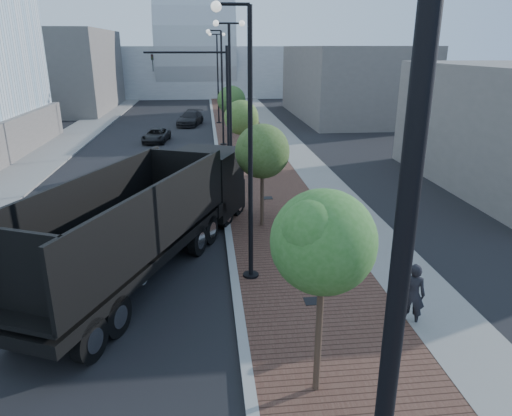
{
  "coord_description": "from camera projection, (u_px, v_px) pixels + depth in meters",
  "views": [
    {
      "loc": [
        -0.82,
        -5.05,
        7.93
      ],
      "look_at": [
        1.0,
        12.0,
        2.0
      ],
      "focal_mm": 32.82,
      "sensor_mm": 36.0,
      "label": 1
    }
  ],
  "objects": [
    {
      "name": "tree_1",
      "position": [
        263.0,
        151.0,
        20.53
      ],
      "size": [
        2.45,
        2.41,
        4.79
      ],
      "color": "#382619",
      "rests_on": "ground"
    },
    {
      "name": "traffic_mast",
      "position": [
        213.0,
        96.0,
        29.25
      ],
      "size": [
        5.09,
        0.2,
        8.0
      ],
      "color": "black",
      "rests_on": "ground"
    },
    {
      "name": "commercial_block_nw",
      "position": [
        54.0,
        71.0,
        60.16
      ],
      "size": [
        14.0,
        20.0,
        10.0
      ],
      "primitive_type": "cube",
      "color": "#635D59",
      "rests_on": "ground"
    },
    {
      "name": "tree_0",
      "position": [
        325.0,
        242.0,
        10.08
      ],
      "size": [
        2.37,
        2.32,
        5.11
      ],
      "color": "#382619",
      "rests_on": "ground"
    },
    {
      "name": "dark_car_mid",
      "position": [
        156.0,
        136.0,
        40.87
      ],
      "size": [
        2.43,
        4.34,
        1.15
      ],
      "primitive_type": "imported",
      "rotation": [
        0.0,
        0.0,
        -0.13
      ],
      "color": "black",
      "rests_on": "ground"
    },
    {
      "name": "streetlight_4",
      "position": [
        218.0,
        78.0,
        49.13
      ],
      "size": [
        1.72,
        0.56,
        9.28
      ],
      "color": "black",
      "rests_on": "ground"
    },
    {
      "name": "streetlight_3",
      "position": [
        221.0,
        93.0,
        38.0
      ],
      "size": [
        1.44,
        0.56,
        9.21
      ],
      "color": "black",
      "rests_on": "ground"
    },
    {
      "name": "pedestrian",
      "position": [
        413.0,
        294.0,
        13.82
      ],
      "size": [
        0.86,
        0.74,
        1.99
      ],
      "primitive_type": "imported",
      "rotation": [
        0.0,
        0.0,
        2.71
      ],
      "color": "black",
      "rests_on": "ground"
    },
    {
      "name": "dark_car_far",
      "position": [
        190.0,
        118.0,
        49.56
      ],
      "size": [
        3.09,
        5.3,
        1.44
      ],
      "primitive_type": "imported",
      "rotation": [
        0.0,
        0.0,
        -0.23
      ],
      "color": "black",
      "rests_on": "ground"
    },
    {
      "name": "curb",
      "position": [
        215.0,
        133.0,
        44.98
      ],
      "size": [
        0.3,
        140.0,
        0.14
      ],
      "primitive_type": "cube",
      "color": "gray",
      "rests_on": "ground"
    },
    {
      "name": "concrete_strip",
      "position": [
        278.0,
        132.0,
        45.61
      ],
      "size": [
        2.4,
        140.0,
        0.13
      ],
      "primitive_type": "cube",
      "color": "slate",
      "rests_on": "ground"
    },
    {
      "name": "west_sidewalk",
      "position": [
        75.0,
        136.0,
        43.68
      ],
      "size": [
        4.0,
        140.0,
        0.12
      ],
      "primitive_type": "cube",
      "color": "slate",
      "rests_on": "ground"
    },
    {
      "name": "commercial_block_ne",
      "position": [
        349.0,
        82.0,
        54.71
      ],
      "size": [
        12.0,
        22.0,
        8.0
      ],
      "primitive_type": "cube",
      "color": "#615B57",
      "rests_on": "ground"
    },
    {
      "name": "utility_cover_1",
      "position": [
        312.0,
        301.0,
        15.13
      ],
      "size": [
        0.5,
        0.5,
        0.02
      ],
      "primitive_type": "cube",
      "color": "black",
      "rests_on": "sidewalk"
    },
    {
      "name": "tree_3",
      "position": [
        232.0,
        100.0,
        43.19
      ],
      "size": [
        2.63,
        2.63,
        4.57
      ],
      "color": "#382619",
      "rests_on": "ground"
    },
    {
      "name": "white_sedan",
      "position": [
        139.0,
        248.0,
        17.59
      ],
      "size": [
        2.91,
        4.79,
        1.49
      ],
      "primitive_type": "imported",
      "rotation": [
        0.0,
        0.0,
        -0.32
      ],
      "color": "white",
      "rests_on": "ground"
    },
    {
      "name": "sidewalk",
      "position": [
        251.0,
        132.0,
        45.34
      ],
      "size": [
        7.0,
        140.0,
        0.12
      ],
      "primitive_type": "cube",
      "color": "#4C2D23",
      "rests_on": "ground"
    },
    {
      "name": "utility_cover_2",
      "position": [
        268.0,
        198.0,
        25.47
      ],
      "size": [
        0.5,
        0.5,
        0.02
      ],
      "primitive_type": "cube",
      "color": "black",
      "rests_on": "sidewalk"
    },
    {
      "name": "streetlight_2",
      "position": [
        230.0,
        104.0,
        26.58
      ],
      "size": [
        1.72,
        0.56,
        9.28
      ],
      "color": "black",
      "rests_on": "ground"
    },
    {
      "name": "tree_2",
      "position": [
        242.0,
        118.0,
        31.89
      ],
      "size": [
        2.4,
        2.36,
        4.53
      ],
      "color": "#382619",
      "rests_on": "ground"
    },
    {
      "name": "streetlight_1",
      "position": [
        247.0,
        161.0,
        15.44
      ],
      "size": [
        1.44,
        0.56,
        9.21
      ],
      "color": "black",
      "rests_on": "ground"
    },
    {
      "name": "dump_truck",
      "position": [
        174.0,
        210.0,
        19.06
      ],
      "size": [
        8.09,
        13.96,
        3.89
      ],
      "rotation": [
        0.0,
        0.0,
        -0.4
      ],
      "color": "black",
      "rests_on": "ground"
    },
    {
      "name": "convention_center",
      "position": [
        197.0,
        58.0,
        85.13
      ],
      "size": [
        50.0,
        30.0,
        50.0
      ],
      "color": "#A1A7AB",
      "rests_on": "ground"
    }
  ]
}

